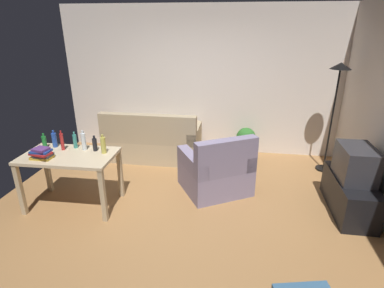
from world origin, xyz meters
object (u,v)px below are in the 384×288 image
Objects in this scene: potted_plant at (246,140)px; bottle_dark at (95,144)px; tv_stand at (349,195)px; bottle_green at (44,142)px; bottle_blue at (54,140)px; tv at (356,163)px; torchiere_lamp at (337,88)px; bottle_clear at (84,141)px; bottle_red at (62,141)px; couch at (153,142)px; armchair at (217,171)px; desk at (70,162)px; bottle_squat at (103,145)px; book_stack at (42,154)px; bottle_tall at (75,141)px.

bottle_dark reaches higher than potted_plant.
potted_plant is (-1.35, 1.63, 0.09)m from tv_stand.
bottle_green is 0.84× the size of bottle_blue.
bottle_dark reaches higher than tv.
bottle_green is (-4.14, -1.50, -0.57)m from torchiere_lamp.
potted_plant is 2.81× the size of bottle_green.
potted_plant is 2.07× the size of bottle_clear.
bottle_blue is 0.19m from bottle_red.
bottle_clear is at bearing -140.02° from potted_plant.
couch is 1.55× the size of tv_stand.
torchiere_lamp is at bearing -14.94° from potted_plant.
armchair is 2.46m from bottle_green.
desk is at bearing -22.28° from bottle_green.
bottle_squat reaches higher than bottle_green.
bottle_red is at bearing -26.32° from bottle_blue.
bottle_red is 0.34m from book_stack.
bottle_squat reaches higher than bottle_blue.
bottle_tall reaches higher than bottle_dark.
armchair is at bearing 20.91° from bottle_squat.
bottle_blue is at bearing 175.02° from bottle_clear.
bottle_squat is at bearing -134.71° from potted_plant.
desk reaches higher than potted_plant.
bottle_tall reaches higher than bottle_green.
bottle_green is 0.74m from bottle_dark.
bottle_squat reaches higher than armchair.
bottle_red reaches higher than bottle_tall.
couch is at bearing -169.63° from potted_plant.
armchair is at bearing 81.61° from tv.
bottle_tall is (0.13, 0.09, -0.02)m from bottle_red.
bottle_blue is (-0.96, -1.50, 0.56)m from couch.
bottle_clear is 1.00× the size of book_stack.
torchiere_lamp is 4.40m from book_stack.
bottle_green is at bearing 118.01° from book_stack.
couch reaches higher than book_stack.
tv reaches higher than tv_stand.
bottle_blue is (-2.67, -1.82, 0.53)m from potted_plant.
bottle_dark is at bearing -12.82° from armchair.
armchair is at bearing -107.92° from potted_plant.
bottle_blue is at bearing 57.42° from couch.
tv is 4.15m from bottle_green.
tv is at bearing 5.27° from desk.
torchiere_lamp reaches higher than tv_stand.
couch is 6.60× the size of bottle_squat.
couch is 8.44× the size of bottle_green.
bottle_red is at bearing -175.47° from bottle_dark.
potted_plant is 2.08× the size of bottle_red.
bottle_green is at bearing 175.60° from bottle_squat.
potted_plant is (1.71, 0.31, 0.02)m from couch.
bottle_blue is 1.04× the size of bottle_tall.
tv_stand is at bearing 2.74° from bottle_tall.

